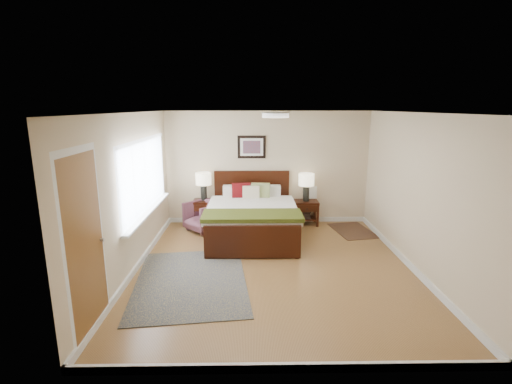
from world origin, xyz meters
The scene contains 18 objects.
floor centered at (0.00, 0.00, 0.00)m, with size 5.00×5.00×0.00m, color olive.
back_wall centered at (0.00, 2.50, 1.25)m, with size 4.50×0.04×2.50m, color #CBB893.
front_wall centered at (0.00, -2.50, 1.25)m, with size 4.50×0.04×2.50m, color #CBB893.
left_wall centered at (-2.25, 0.00, 1.25)m, with size 0.04×5.00×2.50m, color #CBB893.
right_wall centered at (2.25, 0.00, 1.25)m, with size 0.04×5.00×2.50m, color #CBB893.
ceiling centered at (0.00, 0.00, 2.50)m, with size 4.50×5.00×0.02m, color white.
window centered at (-2.20, 0.70, 1.38)m, with size 0.11×2.72×1.32m.
door centered at (-2.23, -1.75, 1.07)m, with size 0.06×1.00×2.18m.
ceil_fixture centered at (0.00, 0.00, 2.47)m, with size 0.44×0.44×0.08m.
bed centered at (-0.35, 1.43, 0.54)m, with size 1.79×2.18×1.17m.
wall_art centered at (-0.35, 2.47, 1.72)m, with size 0.62×0.05×0.50m.
nightstand_left centered at (-1.41, 2.25, 0.45)m, with size 0.48×0.43×0.57m.
nightstand_right centered at (0.85, 2.26, 0.34)m, with size 0.55×0.41×0.54m.
lamp_left centered at (-1.41, 2.27, 1.00)m, with size 0.34×0.34×0.61m.
lamp_right centered at (0.85, 2.27, 0.97)m, with size 0.34×0.34×0.61m.
armchair centered at (-1.37, 1.89, 0.31)m, with size 0.67×0.69×0.63m, color brown.
rug_persian centered at (-1.29, -0.48, 0.01)m, with size 1.64×2.31×0.01m, color #0B1839.
rug_navy centered at (1.80, 1.80, 0.01)m, with size 0.73×1.10×0.01m, color black.
Camera 1 is at (-0.39, -5.67, 2.59)m, focal length 26.00 mm.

